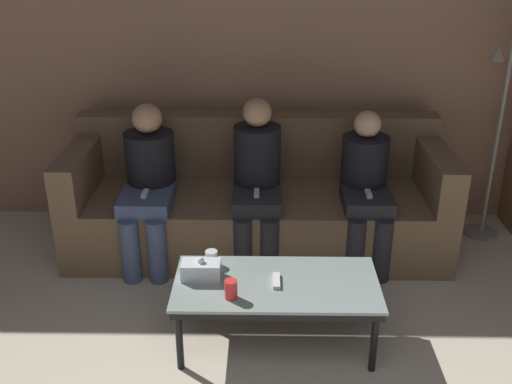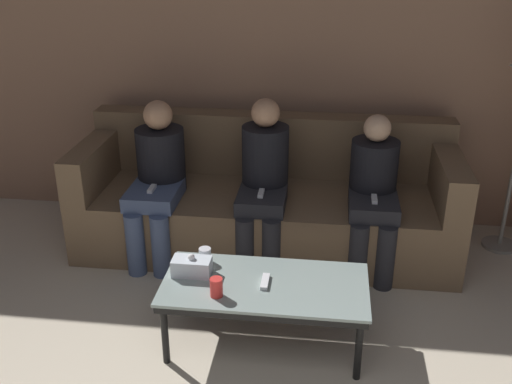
{
  "view_description": "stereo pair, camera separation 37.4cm",
  "coord_description": "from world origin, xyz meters",
  "px_view_note": "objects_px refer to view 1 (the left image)",
  "views": [
    {
      "loc": [
        0.05,
        -0.86,
        2.24
      ],
      "look_at": [
        0.0,
        2.56,
        0.71
      ],
      "focal_mm": 42.0,
      "sensor_mm": 36.0,
      "label": 1
    },
    {
      "loc": [
        0.43,
        -0.83,
        2.24
      ],
      "look_at": [
        0.0,
        2.56,
        0.71
      ],
      "focal_mm": 42.0,
      "sensor_mm": 36.0,
      "label": 2
    }
  ],
  "objects_px": {
    "seated_person_left_end": "(149,179)",
    "seated_person_mid_right": "(366,184)",
    "standing_lamp": "(504,108)",
    "seated_person_mid_left": "(257,177)",
    "tissue_box": "(201,270)",
    "cup_near_left": "(211,258)",
    "cup_near_right": "(231,289)",
    "game_remote": "(276,281)",
    "couch": "(257,203)",
    "coffee_table": "(276,288)"
  },
  "relations": [
    {
      "from": "seated_person_mid_left",
      "to": "tissue_box",
      "type": "bearing_deg",
      "value": -107.5
    },
    {
      "from": "coffee_table",
      "to": "seated_person_left_end",
      "type": "relative_size",
      "value": 1.02
    },
    {
      "from": "cup_near_right",
      "to": "cup_near_left",
      "type": "bearing_deg",
      "value": 111.23
    },
    {
      "from": "coffee_table",
      "to": "seated_person_left_end",
      "type": "distance_m",
      "value": 1.35
    },
    {
      "from": "tissue_box",
      "to": "couch",
      "type": "bearing_deg",
      "value": 75.51
    },
    {
      "from": "standing_lamp",
      "to": "seated_person_mid_left",
      "type": "relative_size",
      "value": 1.44
    },
    {
      "from": "cup_near_left",
      "to": "game_remote",
      "type": "distance_m",
      "value": 0.42
    },
    {
      "from": "cup_near_left",
      "to": "coffee_table",
      "type": "bearing_deg",
      "value": -25.97
    },
    {
      "from": "standing_lamp",
      "to": "cup_near_left",
      "type": "bearing_deg",
      "value": -149.74
    },
    {
      "from": "coffee_table",
      "to": "cup_near_left",
      "type": "xyz_separation_m",
      "value": [
        -0.38,
        0.18,
        0.09
      ]
    },
    {
      "from": "coffee_table",
      "to": "cup_near_right",
      "type": "distance_m",
      "value": 0.31
    },
    {
      "from": "coffee_table",
      "to": "standing_lamp",
      "type": "height_order",
      "value": "standing_lamp"
    },
    {
      "from": "seated_person_mid_left",
      "to": "standing_lamp",
      "type": "bearing_deg",
      "value": 11.93
    },
    {
      "from": "couch",
      "to": "coffee_table",
      "type": "relative_size",
      "value": 2.38
    },
    {
      "from": "cup_near_left",
      "to": "couch",
      "type": "bearing_deg",
      "value": 76.02
    },
    {
      "from": "standing_lamp",
      "to": "seated_person_mid_right",
      "type": "relative_size",
      "value": 1.55
    },
    {
      "from": "tissue_box",
      "to": "game_remote",
      "type": "xyz_separation_m",
      "value": [
        0.42,
        -0.04,
        -0.04
      ]
    },
    {
      "from": "tissue_box",
      "to": "seated_person_mid_left",
      "type": "distance_m",
      "value": 1.02
    },
    {
      "from": "standing_lamp",
      "to": "cup_near_right",
      "type": "bearing_deg",
      "value": -141.23
    },
    {
      "from": "couch",
      "to": "seated_person_left_end",
      "type": "xyz_separation_m",
      "value": [
        -0.76,
        -0.22,
        0.28
      ]
    },
    {
      "from": "seated_person_left_end",
      "to": "seated_person_mid_right",
      "type": "bearing_deg",
      "value": -0.06
    },
    {
      "from": "tissue_box",
      "to": "seated_person_left_end",
      "type": "relative_size",
      "value": 0.2
    },
    {
      "from": "cup_near_left",
      "to": "seated_person_left_end",
      "type": "height_order",
      "value": "seated_person_left_end"
    },
    {
      "from": "tissue_box",
      "to": "cup_near_left",
      "type": "bearing_deg",
      "value": 71.92
    },
    {
      "from": "coffee_table",
      "to": "standing_lamp",
      "type": "relative_size",
      "value": 0.69
    },
    {
      "from": "game_remote",
      "to": "standing_lamp",
      "type": "bearing_deg",
      "value": 39.59
    },
    {
      "from": "cup_near_left",
      "to": "seated_person_left_end",
      "type": "distance_m",
      "value": 0.96
    },
    {
      "from": "couch",
      "to": "cup_near_right",
      "type": "height_order",
      "value": "couch"
    },
    {
      "from": "cup_near_right",
      "to": "couch",
      "type": "bearing_deg",
      "value": 84.89
    },
    {
      "from": "game_remote",
      "to": "cup_near_left",
      "type": "bearing_deg",
      "value": 154.03
    },
    {
      "from": "couch",
      "to": "coffee_table",
      "type": "distance_m",
      "value": 1.21
    },
    {
      "from": "game_remote",
      "to": "seated_person_mid_right",
      "type": "height_order",
      "value": "seated_person_mid_right"
    },
    {
      "from": "standing_lamp",
      "to": "seated_person_left_end",
      "type": "distance_m",
      "value": 2.6
    },
    {
      "from": "cup_near_left",
      "to": "standing_lamp",
      "type": "bearing_deg",
      "value": 30.26
    },
    {
      "from": "seated_person_left_end",
      "to": "seated_person_mid_right",
      "type": "xyz_separation_m",
      "value": [
        1.51,
        -0.0,
        -0.03
      ]
    },
    {
      "from": "cup_near_left",
      "to": "game_remote",
      "type": "relative_size",
      "value": 0.6
    },
    {
      "from": "coffee_table",
      "to": "seated_person_mid_left",
      "type": "distance_m",
      "value": 1.04
    },
    {
      "from": "couch",
      "to": "standing_lamp",
      "type": "bearing_deg",
      "value": 5.33
    },
    {
      "from": "coffee_table",
      "to": "game_remote",
      "type": "height_order",
      "value": "game_remote"
    },
    {
      "from": "cup_near_left",
      "to": "standing_lamp",
      "type": "height_order",
      "value": "standing_lamp"
    },
    {
      "from": "standing_lamp",
      "to": "seated_person_left_end",
      "type": "height_order",
      "value": "standing_lamp"
    },
    {
      "from": "coffee_table",
      "to": "cup_near_right",
      "type": "bearing_deg",
      "value": -147.29
    },
    {
      "from": "seated_person_left_end",
      "to": "cup_near_left",
      "type": "bearing_deg",
      "value": -57.97
    },
    {
      "from": "game_remote",
      "to": "seated_person_mid_left",
      "type": "distance_m",
      "value": 1.03
    },
    {
      "from": "cup_near_right",
      "to": "tissue_box",
      "type": "xyz_separation_m",
      "value": [
        -0.18,
        0.2,
        -0.0
      ]
    },
    {
      "from": "cup_near_left",
      "to": "seated_person_mid_right",
      "type": "distance_m",
      "value": 1.3
    },
    {
      "from": "cup_near_left",
      "to": "game_remote",
      "type": "xyz_separation_m",
      "value": [
        0.38,
        -0.18,
        -0.03
      ]
    },
    {
      "from": "tissue_box",
      "to": "cup_near_right",
      "type": "bearing_deg",
      "value": -47.77
    },
    {
      "from": "seated_person_mid_right",
      "to": "cup_near_right",
      "type": "bearing_deg",
      "value": -127.56
    },
    {
      "from": "cup_near_right",
      "to": "seated_person_left_end",
      "type": "distance_m",
      "value": 1.32
    }
  ]
}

